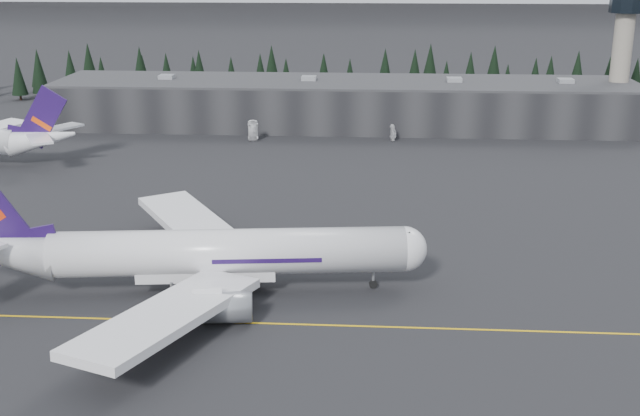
# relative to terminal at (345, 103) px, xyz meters

# --- Properties ---
(ground) EXTENTS (1400.00, 1400.00, 0.00)m
(ground) POSITION_rel_terminal_xyz_m (0.00, -125.00, -6.30)
(ground) COLOR black
(ground) RESTS_ON ground
(taxiline) EXTENTS (400.00, 0.40, 0.02)m
(taxiline) POSITION_rel_terminal_xyz_m (0.00, -127.00, -6.29)
(taxiline) COLOR gold
(taxiline) RESTS_ON ground
(terminal) EXTENTS (160.00, 30.00, 12.60)m
(terminal) POSITION_rel_terminal_xyz_m (0.00, 0.00, 0.00)
(terminal) COLOR black
(terminal) RESTS_ON ground
(control_tower) EXTENTS (10.00, 10.00, 37.70)m
(control_tower) POSITION_rel_terminal_xyz_m (75.00, 3.00, 17.11)
(control_tower) COLOR gray
(control_tower) RESTS_ON ground
(treeline) EXTENTS (360.00, 20.00, 15.00)m
(treeline) POSITION_rel_terminal_xyz_m (0.00, 37.00, 1.20)
(treeline) COLOR black
(treeline) RESTS_ON ground
(jet_main) EXTENTS (69.81, 64.13, 20.56)m
(jet_main) POSITION_rel_terminal_xyz_m (-18.25, -117.42, -0.50)
(jet_main) COLOR silver
(jet_main) RESTS_ON ground
(gse_vehicle_a) EXTENTS (3.64, 5.97, 1.54)m
(gse_vehicle_a) POSITION_rel_terminal_xyz_m (-22.81, -21.03, -5.53)
(gse_vehicle_a) COLOR white
(gse_vehicle_a) RESTS_ON ground
(gse_vehicle_b) EXTENTS (4.69, 2.80, 1.49)m
(gse_vehicle_b) POSITION_rel_terminal_xyz_m (13.27, -18.76, -5.55)
(gse_vehicle_b) COLOR silver
(gse_vehicle_b) RESTS_ON ground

